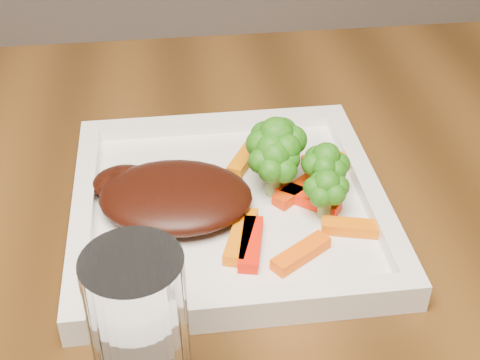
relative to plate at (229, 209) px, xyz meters
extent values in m
cube|color=white|center=(0.00, 0.00, 0.00)|extent=(0.27, 0.27, 0.01)
ellipsoid|color=#360F08|center=(-0.05, 0.00, 0.02)|extent=(0.15, 0.13, 0.03)
cube|color=#FF5A04|center=(0.05, -0.08, 0.01)|extent=(0.05, 0.04, 0.01)
cube|color=orange|center=(0.10, -0.05, 0.01)|extent=(0.06, 0.03, 0.01)
cube|color=orange|center=(0.00, -0.05, 0.01)|extent=(0.04, 0.07, 0.01)
cube|color=orange|center=(0.10, 0.05, 0.01)|extent=(0.05, 0.02, 0.01)
cube|color=orange|center=(0.02, 0.06, 0.01)|extent=(0.04, 0.05, 0.01)
cube|color=#FF2804|center=(0.07, -0.01, 0.01)|extent=(0.06, 0.05, 0.01)
cube|color=#EB3703|center=(0.06, 0.01, 0.01)|extent=(0.05, 0.05, 0.01)
cylinder|color=white|center=(-0.08, -0.18, 0.05)|extent=(0.07, 0.07, 0.12)
cube|color=#F81704|center=(0.01, -0.06, 0.01)|extent=(0.03, 0.06, 0.01)
camera|label=1|loc=(-0.05, -0.46, 0.37)|focal=50.00mm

